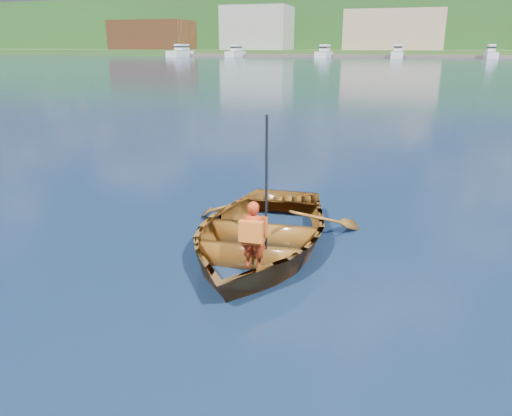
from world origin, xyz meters
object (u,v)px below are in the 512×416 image
at_px(marina_yachts, 374,53).
at_px(dock, 449,57).
at_px(rowboat, 259,233).
at_px(child_paddler, 254,233).

bearing_deg(marina_yachts, dock, 12.96).
height_order(rowboat, dock, dock).
distance_m(child_paddler, marina_yachts, 144.68).
bearing_deg(dock, rowboat, -94.27).
bearing_deg(dock, child_paddler, -94.17).
distance_m(dock, marina_yachts, 20.92).
relative_size(dock, marina_yachts, 1.13).
bearing_deg(child_paddler, dock, 85.83).
height_order(child_paddler, dock, child_paddler).
distance_m(rowboat, child_paddler, 0.97).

